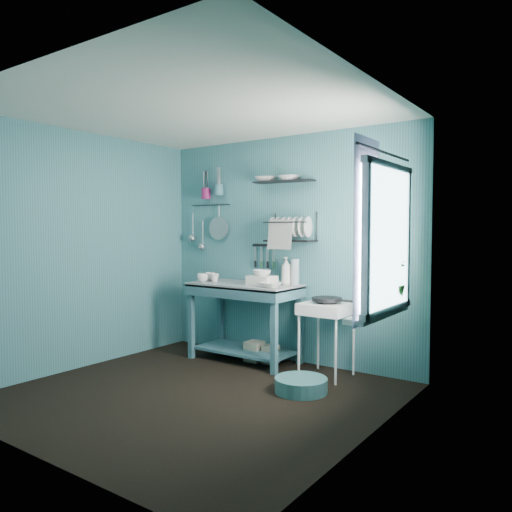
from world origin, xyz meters
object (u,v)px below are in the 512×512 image
Objects in this scene: utensil_cup_teal at (219,190)px; utensil_cup_magenta at (206,194)px; work_counter at (244,322)px; mug_mid at (215,278)px; soap_bottle at (286,271)px; water_bottle at (295,272)px; storage_tin_small at (271,354)px; mug_left at (202,278)px; potted_plant at (389,279)px; dish_rack at (290,227)px; floor_basin at (301,385)px; hotplate_stand at (326,340)px; frying_pan at (327,299)px; storage_tin_large at (254,351)px; colander at (218,228)px; mug_right at (210,277)px; wash_tub at (262,280)px.

utensil_cup_magenta is at bearing 180.00° from utensil_cup_teal.
mug_mid reaches higher than work_counter.
water_bottle is at bearing 11.31° from soap_bottle.
mug_mid is at bearing -160.43° from work_counter.
storage_tin_small is at bearing 25.53° from work_counter.
mug_left is 1.07m from water_bottle.
potted_plant is (2.59, -0.70, -0.85)m from utensil_cup_magenta.
utensil_cup_magenta is (-1.24, 0.05, 0.41)m from dish_rack.
mug_left is at bearing 164.82° from floor_basin.
frying_pan is at bearing 0.00° from hotplate_stand.
dish_rack is at bearing 160.19° from frying_pan.
floor_basin is (0.64, -0.78, -0.95)m from soap_bottle.
storage_tin_large is 1.15m from floor_basin.
utensil_cup_magenta is 0.46× the size of colander.
hotplate_stand is at bearing 150.67° from potted_plant.
hotplate_stand is 1.64× the size of potted_plant.
water_bottle is 1.21m from colander.
soap_bottle is 0.48m from dish_rack.
mug_mid is 1.75m from floor_basin.
hotplate_stand is at bearing -7.85° from utensil_cup_magenta.
mug_right is at bearing -167.04° from dish_rack.
wash_tub is 0.83m from storage_tin_large.
work_counter is at bearing 175.43° from wash_tub.
mug_right is 0.44× the size of water_bottle.
frying_pan is 2.31× the size of utensil_cup_teal.
potted_plant reaches higher than wash_tub.
mug_mid is 0.95m from water_bottle.
water_bottle is 0.62× the size of potted_plant.
wash_tub is 2.15× the size of utensil_cup_magenta.
mug_mid is at bearing 45.00° from mug_left.
mug_left is at bearing -159.19° from water_bottle.
mug_left is (-0.48, -0.16, 0.48)m from work_counter.
utensil_cup_magenta is (-1.79, 0.25, 1.13)m from frying_pan.
colander reaches higher than mug_left.
utensil_cup_magenta is at bearing 137.89° from mug_right.
colander is at bearing 137.63° from utensil_cup_teal.
colander reaches higher than water_bottle.
wash_tub is 0.30m from soap_bottle.
wash_tub is 0.95m from hotplate_stand.
colander is at bearing 166.19° from work_counter.
utensil_cup_teal reaches higher than storage_tin_large.
mug_left is at bearing -75.27° from colander.
utensil_cup_teal is (-1.04, 0.05, 0.45)m from dish_rack.
mug_left and mug_right have the same top height.
mug_left is at bearing 172.65° from potted_plant.
floor_basin is at bearing -50.61° from dish_rack.
mug_left is at bearing -158.20° from soap_bottle.
storage_tin_small is at bearing 173.09° from frying_pan.
mug_mid reaches higher than storage_tin_large.
water_bottle is 1.00× the size of colander.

